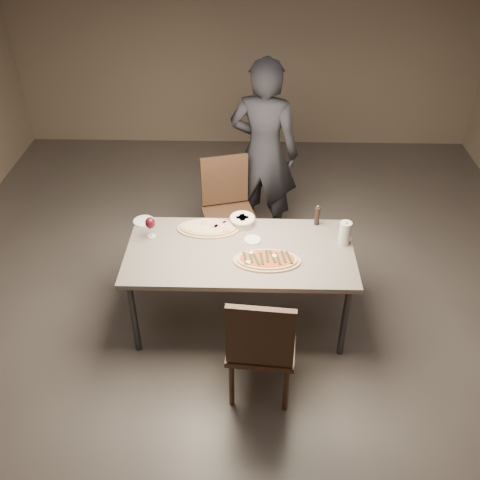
{
  "coord_description": "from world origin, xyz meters",
  "views": [
    {
      "loc": [
        0.09,
        -3.35,
        3.31
      ],
      "look_at": [
        0.0,
        0.0,
        0.85
      ],
      "focal_mm": 40.0,
      "sensor_mm": 36.0,
      "label": 1
    }
  ],
  "objects_px": {
    "zucchini_pizza": "(267,260)",
    "bread_basket": "(242,220)",
    "carafe": "(345,233)",
    "pepper_mill_left": "(345,234)",
    "chair_far": "(227,204)",
    "dining_table": "(240,256)",
    "ham_pizza": "(209,228)",
    "chair_near": "(261,343)",
    "diner": "(264,153)"
  },
  "relations": [
    {
      "from": "ham_pizza",
      "to": "carafe",
      "type": "relative_size",
      "value": 2.62
    },
    {
      "from": "chair_near",
      "to": "chair_far",
      "type": "relative_size",
      "value": 1.0
    },
    {
      "from": "ham_pizza",
      "to": "diner",
      "type": "height_order",
      "value": "diner"
    },
    {
      "from": "ham_pizza",
      "to": "chair_near",
      "type": "height_order",
      "value": "chair_near"
    },
    {
      "from": "bread_basket",
      "to": "carafe",
      "type": "height_order",
      "value": "carafe"
    },
    {
      "from": "bread_basket",
      "to": "chair_near",
      "type": "height_order",
      "value": "chair_near"
    },
    {
      "from": "pepper_mill_left",
      "to": "chair_far",
      "type": "distance_m",
      "value": 1.34
    },
    {
      "from": "pepper_mill_left",
      "to": "carafe",
      "type": "xyz_separation_m",
      "value": [
        0.0,
        0.01,
        0.0
      ]
    },
    {
      "from": "bread_basket",
      "to": "chair_far",
      "type": "distance_m",
      "value": 0.68
    },
    {
      "from": "carafe",
      "to": "diner",
      "type": "height_order",
      "value": "diner"
    },
    {
      "from": "dining_table",
      "to": "chair_far",
      "type": "xyz_separation_m",
      "value": [
        -0.15,
        0.98,
        -0.13
      ]
    },
    {
      "from": "zucchini_pizza",
      "to": "carafe",
      "type": "distance_m",
      "value": 0.67
    },
    {
      "from": "ham_pizza",
      "to": "chair_far",
      "type": "distance_m",
      "value": 0.74
    },
    {
      "from": "chair_far",
      "to": "diner",
      "type": "height_order",
      "value": "diner"
    },
    {
      "from": "carafe",
      "to": "chair_far",
      "type": "height_order",
      "value": "chair_far"
    },
    {
      "from": "ham_pizza",
      "to": "chair_far",
      "type": "xyz_separation_m",
      "value": [
        0.12,
        0.7,
        -0.2
      ]
    },
    {
      "from": "diner",
      "to": "bread_basket",
      "type": "bearing_deg",
      "value": 93.9
    },
    {
      "from": "ham_pizza",
      "to": "carafe",
      "type": "distance_m",
      "value": 1.11
    },
    {
      "from": "zucchini_pizza",
      "to": "chair_far",
      "type": "xyz_separation_m",
      "value": [
        -0.36,
        1.12,
        -0.2
      ]
    },
    {
      "from": "dining_table",
      "to": "ham_pizza",
      "type": "bearing_deg",
      "value": 133.82
    },
    {
      "from": "dining_table",
      "to": "carafe",
      "type": "distance_m",
      "value": 0.85
    },
    {
      "from": "dining_table",
      "to": "chair_near",
      "type": "relative_size",
      "value": 1.79
    },
    {
      "from": "zucchini_pizza",
      "to": "pepper_mill_left",
      "type": "distance_m",
      "value": 0.67
    },
    {
      "from": "chair_far",
      "to": "ham_pizza",
      "type": "bearing_deg",
      "value": 64.66
    },
    {
      "from": "dining_table",
      "to": "ham_pizza",
      "type": "relative_size",
      "value": 3.46
    },
    {
      "from": "zucchini_pizza",
      "to": "bread_basket",
      "type": "relative_size",
      "value": 2.44
    },
    {
      "from": "pepper_mill_left",
      "to": "diner",
      "type": "relative_size",
      "value": 0.11
    },
    {
      "from": "chair_far",
      "to": "zucchini_pizza",
      "type": "bearing_deg",
      "value": 92.4
    },
    {
      "from": "chair_near",
      "to": "chair_far",
      "type": "xyz_separation_m",
      "value": [
        -0.31,
        1.78,
        0.0
      ]
    },
    {
      "from": "ham_pizza",
      "to": "bread_basket",
      "type": "distance_m",
      "value": 0.29
    },
    {
      "from": "ham_pizza",
      "to": "bread_basket",
      "type": "bearing_deg",
      "value": 15.63
    },
    {
      "from": "pepper_mill_left",
      "to": "ham_pizza",
      "type": "bearing_deg",
      "value": 170.91
    },
    {
      "from": "ham_pizza",
      "to": "chair_near",
      "type": "relative_size",
      "value": 0.52
    },
    {
      "from": "chair_near",
      "to": "chair_far",
      "type": "distance_m",
      "value": 1.81
    },
    {
      "from": "dining_table",
      "to": "bread_basket",
      "type": "bearing_deg",
      "value": 88.43
    },
    {
      "from": "zucchini_pizza",
      "to": "chair_near",
      "type": "bearing_deg",
      "value": -105.12
    },
    {
      "from": "carafe",
      "to": "chair_far",
      "type": "bearing_deg",
      "value": 138.52
    },
    {
      "from": "ham_pizza",
      "to": "pepper_mill_left",
      "type": "bearing_deg",
      "value": -9.96
    },
    {
      "from": "ham_pizza",
      "to": "zucchini_pizza",
      "type": "bearing_deg",
      "value": -42.01
    },
    {
      "from": "ham_pizza",
      "to": "carafe",
      "type": "bearing_deg",
      "value": -9.42
    },
    {
      "from": "chair_far",
      "to": "carafe",
      "type": "bearing_deg",
      "value": 123.24
    },
    {
      "from": "diner",
      "to": "carafe",
      "type": "bearing_deg",
      "value": 132.52
    },
    {
      "from": "pepper_mill_left",
      "to": "diner",
      "type": "distance_m",
      "value": 1.38
    },
    {
      "from": "zucchini_pizza",
      "to": "carafe",
      "type": "height_order",
      "value": "carafe"
    },
    {
      "from": "pepper_mill_left",
      "to": "zucchini_pizza",
      "type": "bearing_deg",
      "value": -158.61
    },
    {
      "from": "bread_basket",
      "to": "carafe",
      "type": "xyz_separation_m",
      "value": [
        0.82,
        -0.25,
        0.05
      ]
    },
    {
      "from": "bread_basket",
      "to": "pepper_mill_left",
      "type": "distance_m",
      "value": 0.86
    },
    {
      "from": "pepper_mill_left",
      "to": "dining_table",
      "type": "bearing_deg",
      "value": -172.82
    },
    {
      "from": "ham_pizza",
      "to": "carafe",
      "type": "xyz_separation_m",
      "value": [
        1.1,
        -0.17,
        0.08
      ]
    },
    {
      "from": "ham_pizza",
      "to": "diner",
      "type": "xyz_separation_m",
      "value": [
        0.47,
        1.05,
        0.17
      ]
    }
  ]
}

